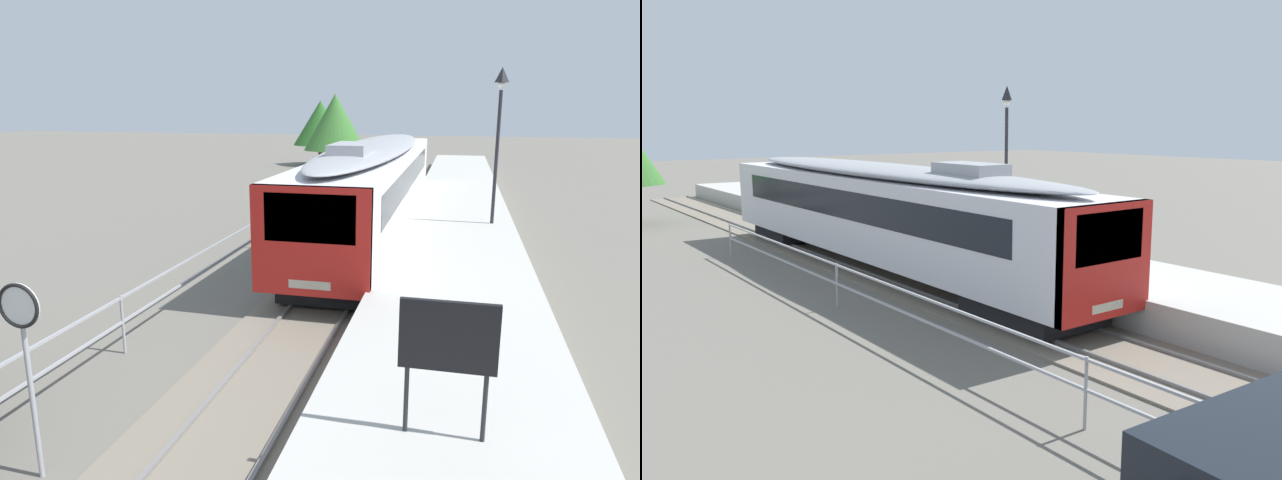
{
  "view_description": "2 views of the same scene",
  "coord_description": "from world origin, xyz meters",
  "views": [
    {
      "loc": [
        3.2,
        2.47,
        4.98
      ],
      "look_at": [
        0.0,
        15.44,
        1.8
      ],
      "focal_mm": 31.7,
      "sensor_mm": 36.0,
      "label": 1
    },
    {
      "loc": [
        -10.93,
        5.11,
        4.92
      ],
      "look_at": [
        -1.0,
        18.44,
        2.0
      ],
      "focal_mm": 37.07,
      "sensor_mm": 36.0,
      "label": 2
    }
  ],
  "objects": [
    {
      "name": "ground_plane",
      "position": [
        -3.0,
        22.0,
        0.0
      ],
      "size": [
        160.0,
        160.0,
        0.0
      ],
      "primitive_type": "plane",
      "color": "#6B665B"
    },
    {
      "name": "track_rails",
      "position": [
        0.0,
        22.0,
        0.03
      ],
      "size": [
        3.2,
        60.0,
        0.14
      ],
      "color": "slate",
      "rests_on": "ground"
    },
    {
      "name": "commuter_train",
      "position": [
        0.0,
        24.27,
        2.15
      ],
      "size": [
        2.82,
        19.89,
        3.74
      ],
      "color": "silver",
      "rests_on": "track_rails"
    },
    {
      "name": "station_platform",
      "position": [
        3.25,
        22.0,
        0.45
      ],
      "size": [
        3.9,
        60.0,
        0.9
      ],
      "primitive_type": "cube",
      "color": "#B7B5AD",
      "rests_on": "ground"
    },
    {
      "name": "platform_lamp_mid_platform",
      "position": [
        4.43,
        23.09,
        4.62
      ],
      "size": [
        0.34,
        0.34,
        5.35
      ],
      "color": "#232328",
      "rests_on": "station_platform"
    },
    {
      "name": "platform_notice_board",
      "position": [
        3.18,
        9.06,
        2.19
      ],
      "size": [
        1.2,
        0.08,
        1.8
      ],
      "color": "#232328",
      "rests_on": "station_platform"
    },
    {
      "name": "speed_limit_sign",
      "position": [
        -2.16,
        8.16,
        2.12
      ],
      "size": [
        0.61,
        0.1,
        2.81
      ],
      "color": "#9EA0A5",
      "rests_on": "ground"
    },
    {
      "name": "carpark_fence",
      "position": [
        -3.3,
        12.0,
        0.91
      ],
      "size": [
        0.06,
        36.06,
        1.25
      ],
      "color": "#9EA0A5",
      "rests_on": "ground"
    },
    {
      "name": "tree_behind_carpark",
      "position": [
        -8.49,
        49.98,
        3.56
      ],
      "size": [
        4.6,
        4.6,
        5.42
      ],
      "color": "brown",
      "rests_on": "ground"
    },
    {
      "name": "tree_behind_station_far",
      "position": [
        -5.19,
        40.79,
        3.9
      ],
      "size": [
        4.27,
        4.27,
        5.8
      ],
      "color": "brown",
      "rests_on": "ground"
    }
  ]
}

